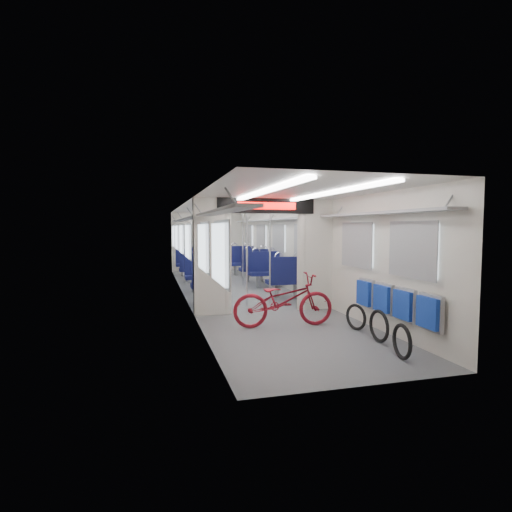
% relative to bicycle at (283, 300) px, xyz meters
% --- Properties ---
extents(carriage, '(12.00, 12.02, 2.31)m').
position_rel_bicycle_xyz_m(carriage, '(0.04, 3.02, 1.04)').
color(carriage, '#515456').
rests_on(carriage, ground).
extents(bicycle, '(1.80, 0.73, 0.93)m').
position_rel_bicycle_xyz_m(bicycle, '(0.00, 0.00, 0.00)').
color(bicycle, maroon).
rests_on(bicycle, ground).
extents(flip_bench, '(0.12, 2.09, 0.50)m').
position_rel_bicycle_xyz_m(flip_bench, '(1.40, -1.15, 0.12)').
color(flip_bench, gray).
rests_on(flip_bench, carriage).
extents(bike_hoop_a, '(0.11, 0.48, 0.47)m').
position_rel_bicycle_xyz_m(bike_hoop_a, '(0.93, -2.05, -0.25)').
color(bike_hoop_a, black).
rests_on(bike_hoop_a, ground).
extents(bike_hoop_b, '(0.06, 0.50, 0.49)m').
position_rel_bicycle_xyz_m(bike_hoop_b, '(1.08, -1.27, -0.24)').
color(bike_hoop_b, black).
rests_on(bike_hoop_b, ground).
extents(bike_hoop_c, '(0.18, 0.44, 0.45)m').
position_rel_bicycle_xyz_m(bike_hoop_c, '(1.10, -0.55, -0.27)').
color(bike_hoop_c, black).
rests_on(bike_hoop_c, ground).
extents(seat_bay_near_left, '(0.89, 1.99, 1.07)m').
position_rel_bicycle_xyz_m(seat_bay_near_left, '(-0.89, 3.31, 0.07)').
color(seat_bay_near_left, '#0E113E').
rests_on(seat_bay_near_left, ground).
extents(seat_bay_near_right, '(0.94, 2.21, 1.14)m').
position_rel_bicycle_xyz_m(seat_bay_near_right, '(0.98, 3.55, 0.10)').
color(seat_bay_near_right, '#0E113E').
rests_on(seat_bay_near_right, ground).
extents(seat_bay_far_left, '(0.91, 2.07, 1.10)m').
position_rel_bicycle_xyz_m(seat_bay_far_left, '(-0.89, 6.89, 0.08)').
color(seat_bay_far_left, '#0E113E').
rests_on(seat_bay_far_left, ground).
extents(seat_bay_far_right, '(0.96, 2.30, 1.17)m').
position_rel_bicycle_xyz_m(seat_bay_far_right, '(0.98, 6.59, 0.11)').
color(seat_bay_far_right, '#0E113E').
rests_on(seat_bay_far_right, ground).
extents(stanchion_near_left, '(0.04, 0.04, 2.30)m').
position_rel_bicycle_xyz_m(stanchion_near_left, '(-0.18, 1.95, 0.69)').
color(stanchion_near_left, silver).
rests_on(stanchion_near_left, ground).
extents(stanchion_near_right, '(0.04, 0.04, 2.30)m').
position_rel_bicycle_xyz_m(stanchion_near_right, '(0.39, 2.10, 0.69)').
color(stanchion_near_right, silver).
rests_on(stanchion_near_right, ground).
extents(stanchion_far_left, '(0.04, 0.04, 2.30)m').
position_rel_bicycle_xyz_m(stanchion_far_left, '(-0.33, 4.84, 0.69)').
color(stanchion_far_left, silver).
rests_on(stanchion_far_left, ground).
extents(stanchion_far_right, '(0.05, 0.05, 2.30)m').
position_rel_bicycle_xyz_m(stanchion_far_right, '(0.43, 4.97, 0.69)').
color(stanchion_far_right, silver).
rests_on(stanchion_far_right, ground).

